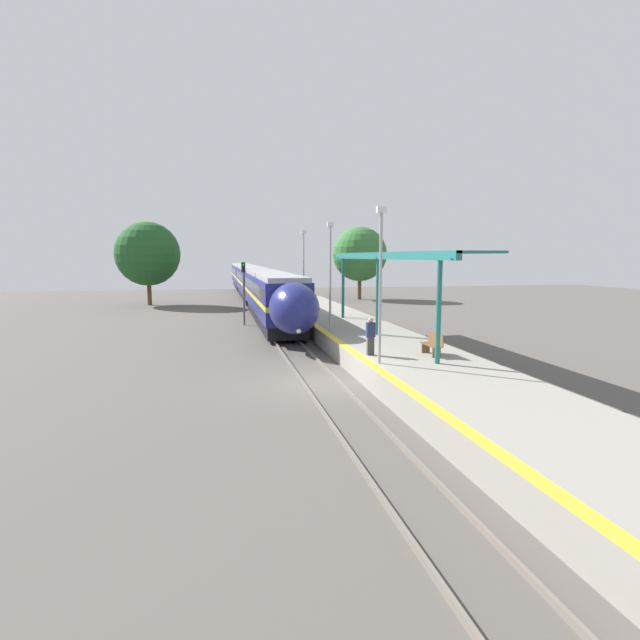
% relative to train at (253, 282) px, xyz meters
% --- Properties ---
extents(ground_plane, '(120.00, 120.00, 0.00)m').
position_rel_train_xyz_m(ground_plane, '(0.00, -37.72, -2.22)').
color(ground_plane, '#56514C').
extents(rail_left, '(0.08, 90.00, 0.15)m').
position_rel_train_xyz_m(rail_left, '(-0.72, -37.72, -2.15)').
color(rail_left, slate).
rests_on(rail_left, ground_plane).
extents(rail_right, '(0.08, 90.00, 0.15)m').
position_rel_train_xyz_m(rail_right, '(0.72, -37.72, -2.15)').
color(rail_right, slate).
rests_on(rail_right, ground_plane).
extents(train, '(2.78, 65.26, 3.87)m').
position_rel_train_xyz_m(train, '(0.00, 0.00, 0.00)').
color(train, black).
rests_on(train, ground_plane).
extents(platform_right, '(4.97, 64.00, 0.95)m').
position_rel_train_xyz_m(platform_right, '(4.07, -37.72, -1.75)').
color(platform_right, gray).
rests_on(platform_right, ground_plane).
extents(platform_bench, '(0.44, 1.44, 0.89)m').
position_rel_train_xyz_m(platform_bench, '(4.85, -37.40, -0.82)').
color(platform_bench, brown).
rests_on(platform_bench, platform_right).
extents(person_waiting, '(0.36, 0.22, 1.59)m').
position_rel_train_xyz_m(person_waiting, '(2.29, -36.88, -0.47)').
color(person_waiting, '#333338').
rests_on(person_waiting, platform_right).
extents(railway_signal, '(0.28, 0.28, 4.62)m').
position_rel_train_xyz_m(railway_signal, '(-2.05, -19.72, 0.59)').
color(railway_signal, '#59595E').
rests_on(railway_signal, ground_plane).
extents(lamppost_near, '(0.36, 0.20, 5.96)m').
position_rel_train_xyz_m(lamppost_near, '(2.13, -38.52, 2.09)').
color(lamppost_near, '#9E9EA3').
rests_on(lamppost_near, platform_right).
extents(lamppost_mid, '(0.36, 0.20, 5.96)m').
position_rel_train_xyz_m(lamppost_mid, '(2.13, -29.96, 2.09)').
color(lamppost_mid, '#9E9EA3').
rests_on(lamppost_mid, platform_right).
extents(lamppost_far, '(0.36, 0.20, 5.96)m').
position_rel_train_xyz_m(lamppost_far, '(2.13, -21.39, 2.09)').
color(lamppost_far, '#9E9EA3').
rests_on(lamppost_far, platform_right).
extents(station_canopy, '(2.02, 17.80, 4.33)m').
position_rel_train_xyz_m(station_canopy, '(4.89, -31.60, 2.76)').
color(station_canopy, '#1E6B66').
rests_on(station_canopy, platform_right).
extents(background_tree_left, '(6.56, 6.56, 8.59)m').
position_rel_train_xyz_m(background_tree_left, '(-10.88, -2.30, 3.08)').
color(background_tree_left, brown).
rests_on(background_tree_left, ground_plane).
extents(background_tree_right, '(6.34, 6.34, 8.49)m').
position_rel_train_xyz_m(background_tree_right, '(12.52, 0.07, 3.09)').
color(background_tree_right, brown).
rests_on(background_tree_right, ground_plane).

